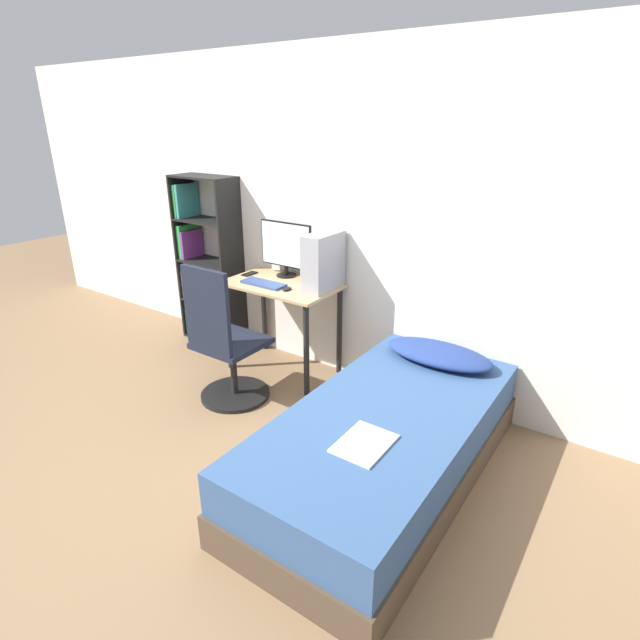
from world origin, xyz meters
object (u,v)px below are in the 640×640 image
at_px(bed, 384,444).
at_px(bookshelf, 203,264).
at_px(monitor, 286,247).
at_px(pc_tower, 324,262).
at_px(keyboard, 264,284).
at_px(office_chair, 225,351).

bearing_deg(bed, bookshelf, 160.17).
distance_m(monitor, pc_tower, 0.46).
bearing_deg(pc_tower, keyboard, -157.76).
bearing_deg(bookshelf, pc_tower, -2.45).
distance_m(office_chair, keyboard, 0.64).
bearing_deg(monitor, keyboard, -90.25).
bearing_deg(office_chair, bed, -4.22).
bearing_deg(monitor, bookshelf, -177.17).
bearing_deg(bookshelf, monitor, 2.83).
bearing_deg(office_chair, monitor, 94.02).
xyz_separation_m(bookshelf, bed, (2.38, -0.86, -0.50)).
distance_m(bookshelf, monitor, 1.00).
distance_m(bookshelf, keyboard, 0.98).
xyz_separation_m(office_chair, keyboard, (-0.06, 0.51, 0.37)).
height_order(bed, monitor, monitor).
height_order(office_chair, bed, office_chair).
xyz_separation_m(bookshelf, monitor, (0.95, 0.05, 0.29)).
xyz_separation_m(bookshelf, keyboard, (0.95, -0.24, 0.05)).
xyz_separation_m(bed, pc_tower, (-0.98, 0.80, 0.76)).
bearing_deg(monitor, bed, -32.42).
bearing_deg(pc_tower, bed, -39.16).
height_order(bed, keyboard, keyboard).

